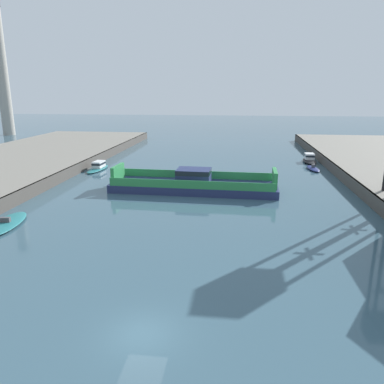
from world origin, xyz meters
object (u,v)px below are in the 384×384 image
Objects in this scene: moored_boat_near_right at (309,159)px; chain_ferry at (194,184)px; moored_boat_mid_left at (98,167)px; smokestack_distant_a at (1,66)px; moored_boat_far_left at (6,224)px; moored_boat_near_left at (313,169)px.

chain_ferry is at bearing -129.58° from moored_boat_near_right.
moored_boat_near_right is at bearing 17.28° from moored_boat_mid_left.
moored_boat_far_left is at bearing -58.03° from smokestack_distant_a.
moored_boat_mid_left is 0.92× the size of moored_boat_far_left.
moored_boat_mid_left is at bearing -45.83° from smokestack_distant_a.
chain_ferry is 2.82× the size of moored_boat_far_left.
moored_boat_far_left is (0.74, -28.64, -0.35)m from moored_boat_mid_left.
moored_boat_near_right is 0.83× the size of moored_boat_far_left.
moored_boat_mid_left is (-18.50, 12.27, -0.41)m from chain_ferry.
moored_boat_near_right is at bearing 50.42° from chain_ferry.
moored_boat_near_left is at bearing 6.86° from moored_boat_mid_left.
smokestack_distant_a is (-48.65, 77.97, 20.62)m from moored_boat_far_left.
moored_boat_near_right reaches higher than moored_boat_mid_left.
smokestack_distant_a reaches higher than chain_ferry.
moored_boat_far_left is (-17.76, -16.36, -0.76)m from chain_ferry.
chain_ferry is at bearing -42.85° from smokestack_distant_a.
moored_boat_mid_left is at bearing -173.14° from moored_boat_near_left.
moored_boat_mid_left is 71.69m from smokestack_distant_a.
chain_ferry is 25.70m from moored_boat_near_left.
chain_ferry is 3.40× the size of moored_boat_near_right.
moored_boat_near_right is (0.66, 7.44, 0.40)m from moored_boat_near_left.
moored_boat_near_left is at bearing 40.94° from chain_ferry.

